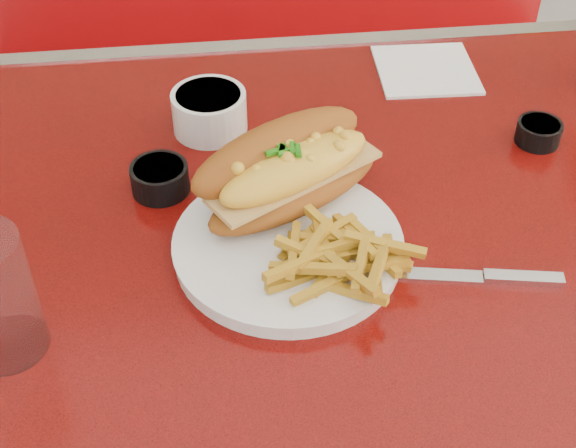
{
  "coord_description": "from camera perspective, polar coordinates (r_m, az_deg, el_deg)",
  "views": [
    {
      "loc": [
        -0.16,
        -0.62,
        1.35
      ],
      "look_at": [
        -0.09,
        -0.03,
        0.81
      ],
      "focal_mm": 50.0,
      "sensor_mm": 36.0,
      "label": 1
    }
  ],
  "objects": [
    {
      "name": "knife",
      "position": [
        0.82,
        13.04,
        -3.64
      ],
      "size": [
        0.21,
        0.06,
        0.01
      ],
      "rotation": [
        0.0,
        0.0,
        -0.19
      ],
      "color": "silver",
      "rests_on": "diner_table"
    },
    {
      "name": "booth_bench_far",
      "position": [
        1.79,
        -0.45,
        5.68
      ],
      "size": [
        1.2,
        0.51,
        0.9
      ],
      "color": "#9B0A0D",
      "rests_on": "ground"
    },
    {
      "name": "diner_table",
      "position": [
        0.98,
        4.84,
        -7.32
      ],
      "size": [
        1.23,
        0.83,
        0.77
      ],
      "color": "#B5100B",
      "rests_on": "ground"
    },
    {
      "name": "sauce_cup_right",
      "position": [
        1.02,
        17.41,
        6.3
      ],
      "size": [
        0.07,
        0.07,
        0.03
      ],
      "rotation": [
        0.0,
        0.0,
        0.24
      ],
      "color": "black",
      "rests_on": "diner_table"
    },
    {
      "name": "fork",
      "position": [
        0.85,
        2.93,
        0.93
      ],
      "size": [
        0.05,
        0.14,
        0.0
      ],
      "rotation": [
        0.0,
        0.0,
        1.82
      ],
      "color": "silver",
      "rests_on": "dinner_plate"
    },
    {
      "name": "fries_pile",
      "position": [
        0.78,
        3.36,
        -2.17
      ],
      "size": [
        0.14,
        0.14,
        0.03
      ],
      "primitive_type": null,
      "rotation": [
        0.0,
        0.0,
        -0.26
      ],
      "color": "gold",
      "rests_on": "dinner_plate"
    },
    {
      "name": "sauce_cup_left",
      "position": [
        0.91,
        -9.11,
        3.3
      ],
      "size": [
        0.09,
        0.09,
        0.03
      ],
      "rotation": [
        0.0,
        0.0,
        -0.4
      ],
      "color": "black",
      "rests_on": "diner_table"
    },
    {
      "name": "mac_hoagie",
      "position": [
        0.84,
        0.05,
        3.92
      ],
      "size": [
        0.24,
        0.2,
        0.1
      ],
      "rotation": [
        0.0,
        0.0,
        0.53
      ],
      "color": "#964F18",
      "rests_on": "dinner_plate"
    },
    {
      "name": "paper_napkin",
      "position": [
        1.13,
        9.77,
        10.76
      ],
      "size": [
        0.14,
        0.14,
        0.0
      ],
      "primitive_type": "cube",
      "rotation": [
        0.0,
        0.0,
        -0.04
      ],
      "color": "white",
      "rests_on": "diner_table"
    },
    {
      "name": "dinner_plate",
      "position": [
        0.82,
        0.0,
        -1.57
      ],
      "size": [
        0.25,
        0.25,
        0.02
      ],
      "rotation": [
        0.0,
        0.0,
        0.06
      ],
      "color": "white",
      "rests_on": "diner_table"
    },
    {
      "name": "gravy_ramekin",
      "position": [
        0.99,
        -5.62,
        8.04
      ],
      "size": [
        0.11,
        0.11,
        0.05
      ],
      "rotation": [
        0.0,
        0.0,
        0.18
      ],
      "color": "white",
      "rests_on": "diner_table"
    }
  ]
}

